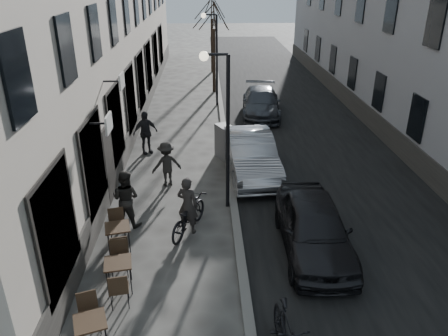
{
  "coord_description": "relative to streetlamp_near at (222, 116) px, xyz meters",
  "views": [
    {
      "loc": [
        -0.68,
        -6.75,
        7.24
      ],
      "look_at": [
        -0.16,
        5.13,
        1.8
      ],
      "focal_mm": 35.0,
      "sensor_mm": 36.0,
      "label": 1
    }
  ],
  "objects": [
    {
      "name": "cyclist_rider",
      "position": [
        -1.09,
        -1.49,
        -2.26
      ],
      "size": [
        0.78,
        0.66,
        1.8
      ],
      "primitive_type": "imported",
      "rotation": [
        0.0,
        0.0,
        2.72
      ],
      "color": "#292523",
      "rests_on": "ground"
    },
    {
      "name": "streetlamp_far",
      "position": [
        0.0,
        12.0,
        0.0
      ],
      "size": [
        0.9,
        0.28,
        5.09
      ],
      "color": "black",
      "rests_on": "ground"
    },
    {
      "name": "streetlamp_near",
      "position": [
        0.0,
        0.0,
        0.0
      ],
      "size": [
        0.9,
        0.28,
        5.09
      ],
      "color": "black",
      "rests_on": "ground"
    },
    {
      "name": "pedestrian_far",
      "position": [
        -3.07,
        4.78,
        -2.23
      ],
      "size": [
        1.17,
        0.95,
        1.85
      ],
      "primitive_type": "imported",
      "rotation": [
        0.0,
        0.0,
        0.54
      ],
      "color": "black",
      "rests_on": "ground"
    },
    {
      "name": "pedestrian_mid",
      "position": [
        -1.95,
        1.68,
        -2.33
      ],
      "size": [
        1.22,
        0.95,
        1.67
      ],
      "primitive_type": "imported",
      "rotation": [
        0.0,
        0.0,
        3.48
      ],
      "color": "black",
      "rests_on": "ground"
    },
    {
      "name": "tree_near",
      "position": [
        0.07,
        15.0,
        1.5
      ],
      "size": [
        2.4,
        2.4,
        5.7
      ],
      "color": "black",
      "rests_on": "ground"
    },
    {
      "name": "pedestrian_near",
      "position": [
        -2.97,
        -1.0,
        -2.26
      ],
      "size": [
        1.06,
        0.95,
        1.81
      ],
      "primitive_type": "imported",
      "rotation": [
        0.0,
        0.0,
        2.79
      ],
      "color": "black",
      "rests_on": "ground"
    },
    {
      "name": "road",
      "position": [
        4.02,
        10.0,
        -3.16
      ],
      "size": [
        7.3,
        60.0,
        0.0
      ],
      "primitive_type": "cube",
      "color": "black",
      "rests_on": "ground"
    },
    {
      "name": "bicycle",
      "position": [
        -1.09,
        -1.49,
        -2.61
      ],
      "size": [
        1.52,
        2.21,
        1.1
      ],
      "primitive_type": "imported",
      "rotation": [
        0.0,
        0.0,
        2.72
      ],
      "color": "black",
      "rests_on": "ground"
    },
    {
      "name": "bistro_set_a",
      "position": [
        -2.92,
        -5.93,
        -2.69
      ],
      "size": [
        0.9,
        1.61,
        0.92
      ],
      "rotation": [
        0.0,
        0.0,
        0.32
      ],
      "color": "black",
      "rests_on": "ground"
    },
    {
      "name": "tree_far",
      "position": [
        0.07,
        21.0,
        1.5
      ],
      "size": [
        2.4,
        2.4,
        5.7
      ],
      "color": "black",
      "rests_on": "ground"
    },
    {
      "name": "kerb",
      "position": [
        0.37,
        10.0,
        -3.1
      ],
      "size": [
        0.25,
        60.0,
        0.12
      ],
      "primitive_type": "cube",
      "color": "#65635E",
      "rests_on": "ground"
    },
    {
      "name": "car_mid",
      "position": [
        1.17,
        2.54,
        -2.36
      ],
      "size": [
        2.05,
        4.98,
        1.6
      ],
      "primitive_type": "imported",
      "rotation": [
        0.0,
        0.0,
        0.07
      ],
      "color": "#9C9FA5",
      "rests_on": "ground"
    },
    {
      "name": "bistro_set_b",
      "position": [
        -2.69,
        -4.03,
        -2.68
      ],
      "size": [
        0.75,
        1.64,
        0.94
      ],
      "rotation": [
        0.0,
        0.0,
        0.17
      ],
      "color": "black",
      "rests_on": "ground"
    },
    {
      "name": "car_near",
      "position": [
        2.42,
        -2.62,
        -2.4
      ],
      "size": [
        1.9,
        4.49,
        1.51
      ],
      "primitive_type": "imported",
      "rotation": [
        0.0,
        0.0,
        -0.02
      ],
      "color": "black",
      "rests_on": "ground"
    },
    {
      "name": "utility_cabinet",
      "position": [
        0.27,
        4.11,
        -2.46
      ],
      "size": [
        0.86,
        1.07,
        1.41
      ],
      "primitive_type": "cube",
      "rotation": [
        0.0,
        0.0,
        0.44
      ],
      "color": "slate",
      "rests_on": "ground"
    },
    {
      "name": "car_far",
      "position": [
        2.47,
        9.9,
        -2.46
      ],
      "size": [
        2.39,
        4.98,
        1.4
      ],
      "primitive_type": "imported",
      "rotation": [
        0.0,
        0.0,
        -0.09
      ],
      "color": "#393C43",
      "rests_on": "ground"
    },
    {
      "name": "bistro_set_c",
      "position": [
        -2.99,
        -2.44,
        -2.67
      ],
      "size": [
        0.81,
        1.68,
        0.96
      ],
      "rotation": [
        0.0,
        0.0,
        0.23
      ],
      "color": "black",
      "rests_on": "ground"
    }
  ]
}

